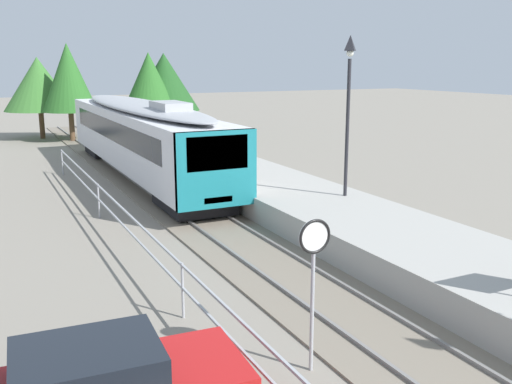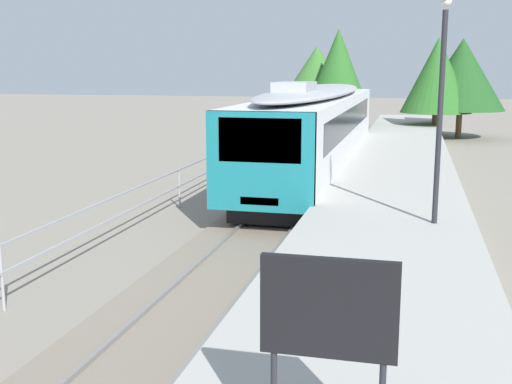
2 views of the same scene
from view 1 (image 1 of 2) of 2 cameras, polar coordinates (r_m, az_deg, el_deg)
The scene contains 11 objects.
ground_plane at distance 21.89m, azimuth -15.12°, elevation -1.83°, with size 160.00×160.00×0.00m, color gray.
track_rails at distance 22.61m, azimuth -7.66°, elevation -0.95°, with size 3.20×60.00×0.14m.
commuter_train at distance 27.44m, azimuth -11.50°, elevation 5.80°, with size 2.82×19.26×3.74m.
station_platform at distance 23.71m, azimuth -0.23°, elevation 0.84°, with size 3.90×60.00×0.90m, color #A8A59E.
platform_lamp_mid_platform at distance 19.34m, azimuth 9.29°, elevation 10.45°, with size 0.34×0.34×5.35m.
speed_limit_sign at distance 9.78m, azimuth 5.83°, elevation -6.54°, with size 0.61×0.10×2.81m.
carpark_fence at distance 12.27m, azimuth -7.39°, elevation -8.55°, with size 0.06×36.06×1.25m.
tree_behind_carpark at distance 45.40m, azimuth -9.18°, elevation 10.83°, with size 5.39×5.39×6.14m.
tree_behind_station_far at distance 44.24m, azimuth -20.95°, elevation 10.07°, with size 4.97×4.97×5.81m.
tree_distant_left at distance 44.03m, azimuth -10.66°, elevation 10.67°, with size 4.30×4.30×6.18m.
tree_distant_centre at distance 41.82m, azimuth -18.29°, elevation 10.83°, with size 3.71×3.71×6.73m.
Camera 1 is at (-6.90, 1.14, 5.34)m, focal length 39.92 mm.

